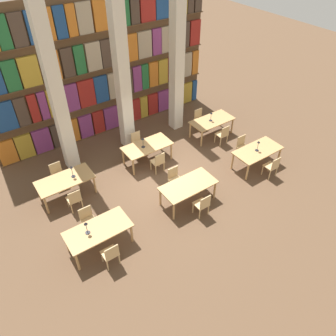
# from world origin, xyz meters

# --- Properties ---
(ground_plane) EXTENTS (40.00, 40.00, 0.00)m
(ground_plane) POSITION_xyz_m (0.00, 0.00, 0.00)
(ground_plane) COLOR brown
(bookshelf_bank) EXTENTS (9.48, 0.35, 5.50)m
(bookshelf_bank) POSITION_xyz_m (0.02, 4.25, 2.64)
(bookshelf_bank) COLOR brown
(bookshelf_bank) RESTS_ON ground_plane
(pillar_left) EXTENTS (0.45, 0.45, 6.00)m
(pillar_left) POSITION_xyz_m (-2.42, 2.75, 3.00)
(pillar_left) COLOR silver
(pillar_left) RESTS_ON ground_plane
(pillar_center) EXTENTS (0.45, 0.45, 6.00)m
(pillar_center) POSITION_xyz_m (0.00, 2.75, 3.00)
(pillar_center) COLOR silver
(pillar_center) RESTS_ON ground_plane
(pillar_right) EXTENTS (0.45, 0.45, 6.00)m
(pillar_right) POSITION_xyz_m (2.42, 2.75, 3.00)
(pillar_right) COLOR silver
(pillar_right) RESTS_ON ground_plane
(reading_table_0) EXTENTS (1.84, 0.92, 0.75)m
(reading_table_0) POSITION_xyz_m (-3.19, -1.27, 0.67)
(reading_table_0) COLOR tan
(reading_table_0) RESTS_ON ground_plane
(chair_0) EXTENTS (0.42, 0.40, 0.88)m
(chair_0) POSITION_xyz_m (-3.20, -2.02, 0.47)
(chair_0) COLOR tan
(chair_0) RESTS_ON ground_plane
(chair_1) EXTENTS (0.42, 0.40, 0.88)m
(chair_1) POSITION_xyz_m (-3.20, -0.53, 0.47)
(chair_1) COLOR tan
(chair_1) RESTS_ON ground_plane
(desk_lamp_0) EXTENTS (0.14, 0.14, 0.43)m
(desk_lamp_0) POSITION_xyz_m (-3.47, -1.23, 1.04)
(desk_lamp_0) COLOR #232328
(desk_lamp_0) RESTS_ON reading_table_0
(reading_table_1) EXTENTS (1.84, 0.92, 0.75)m
(reading_table_1) POSITION_xyz_m (0.01, -1.26, 0.67)
(reading_table_1) COLOR tan
(reading_table_1) RESTS_ON ground_plane
(chair_2) EXTENTS (0.42, 0.40, 0.88)m
(chair_2) POSITION_xyz_m (0.02, -2.01, 0.47)
(chair_2) COLOR tan
(chair_2) RESTS_ON ground_plane
(chair_3) EXTENTS (0.42, 0.40, 0.88)m
(chair_3) POSITION_xyz_m (0.02, -0.52, 0.47)
(chair_3) COLOR tan
(chair_3) RESTS_ON ground_plane
(reading_table_2) EXTENTS (1.84, 0.92, 0.75)m
(reading_table_2) POSITION_xyz_m (3.26, -1.23, 0.67)
(reading_table_2) COLOR tan
(reading_table_2) RESTS_ON ground_plane
(chair_4) EXTENTS (0.42, 0.40, 0.88)m
(chair_4) POSITION_xyz_m (3.27, -1.97, 0.47)
(chair_4) COLOR tan
(chair_4) RESTS_ON ground_plane
(chair_5) EXTENTS (0.42, 0.40, 0.88)m
(chair_5) POSITION_xyz_m (3.27, -0.48, 0.47)
(chair_5) COLOR tan
(chair_5) RESTS_ON ground_plane
(desk_lamp_1) EXTENTS (0.14, 0.14, 0.42)m
(desk_lamp_1) POSITION_xyz_m (3.19, -1.24, 1.04)
(desk_lamp_1) COLOR #232328
(desk_lamp_1) RESTS_ON reading_table_2
(reading_table_3) EXTENTS (1.84, 0.92, 0.75)m
(reading_table_3) POSITION_xyz_m (-3.18, 1.26, 0.67)
(reading_table_3) COLOR tan
(reading_table_3) RESTS_ON ground_plane
(chair_6) EXTENTS (0.42, 0.40, 0.88)m
(chair_6) POSITION_xyz_m (-3.20, 0.51, 0.47)
(chair_6) COLOR tan
(chair_6) RESTS_ON ground_plane
(chair_7) EXTENTS (0.42, 0.40, 0.88)m
(chair_7) POSITION_xyz_m (-3.20, 2.00, 0.47)
(chair_7) COLOR tan
(chair_7) RESTS_ON ground_plane
(desk_lamp_2) EXTENTS (0.14, 0.14, 0.45)m
(desk_lamp_2) POSITION_xyz_m (-2.89, 1.23, 1.06)
(desk_lamp_2) COLOR #232328
(desk_lamp_2) RESTS_ON reading_table_3
(reading_table_4) EXTENTS (1.84, 0.92, 0.75)m
(reading_table_4) POSITION_xyz_m (0.05, 1.32, 0.67)
(reading_table_4) COLOR tan
(reading_table_4) RESTS_ON ground_plane
(chair_8) EXTENTS (0.42, 0.40, 0.88)m
(chair_8) POSITION_xyz_m (0.06, 0.58, 0.47)
(chair_8) COLOR tan
(chair_8) RESTS_ON ground_plane
(chair_9) EXTENTS (0.42, 0.40, 0.88)m
(chair_9) POSITION_xyz_m (0.06, 2.07, 0.47)
(chair_9) COLOR tan
(chair_9) RESTS_ON ground_plane
(desk_lamp_3) EXTENTS (0.14, 0.14, 0.41)m
(desk_lamp_3) POSITION_xyz_m (-0.12, 1.32, 1.03)
(desk_lamp_3) COLOR #232328
(desk_lamp_3) RESTS_ON reading_table_4
(reading_table_5) EXTENTS (1.84, 0.92, 0.75)m
(reading_table_5) POSITION_xyz_m (3.23, 1.31, 0.67)
(reading_table_5) COLOR tan
(reading_table_5) RESTS_ON ground_plane
(chair_10) EXTENTS (0.42, 0.40, 0.88)m
(chair_10) POSITION_xyz_m (3.19, 0.57, 0.47)
(chair_10) COLOR tan
(chair_10) RESTS_ON ground_plane
(chair_11) EXTENTS (0.42, 0.40, 0.88)m
(chair_11) POSITION_xyz_m (3.19, 2.05, 0.47)
(chair_11) COLOR tan
(chair_11) RESTS_ON ground_plane
(desk_lamp_4) EXTENTS (0.14, 0.14, 0.40)m
(desk_lamp_4) POSITION_xyz_m (3.14, 1.31, 1.02)
(desk_lamp_4) COLOR #232328
(desk_lamp_4) RESTS_ON reading_table_5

